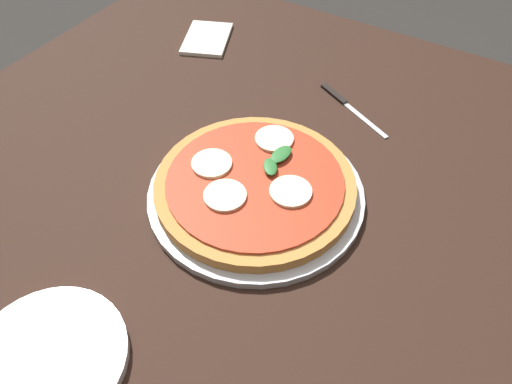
% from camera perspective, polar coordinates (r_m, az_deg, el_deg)
% --- Properties ---
extents(ground_plane, '(6.00, 6.00, 0.00)m').
position_cam_1_polar(ground_plane, '(1.44, -0.35, -20.39)').
color(ground_plane, '#2D2B28').
extents(dining_table, '(1.10, 1.17, 0.76)m').
position_cam_1_polar(dining_table, '(0.86, -0.55, -3.60)').
color(dining_table, black).
rests_on(dining_table, ground_plane).
extents(serving_tray, '(0.33, 0.33, 0.01)m').
position_cam_1_polar(serving_tray, '(0.76, 0.00, -0.20)').
color(serving_tray, silver).
rests_on(serving_tray, dining_table).
extents(pizza, '(0.30, 0.30, 0.03)m').
position_cam_1_polar(pizza, '(0.75, -0.13, 0.90)').
color(pizza, '#C6843F').
rests_on(pizza, serving_tray).
extents(plate_white, '(0.19, 0.19, 0.01)m').
position_cam_1_polar(plate_white, '(0.66, -22.84, -17.29)').
color(plate_white, white).
rests_on(plate_white, dining_table).
extents(napkin, '(0.15, 0.13, 0.01)m').
position_cam_1_polar(napkin, '(1.12, -5.67, 17.15)').
color(napkin, white).
rests_on(napkin, dining_table).
extents(knife, '(0.09, 0.16, 0.01)m').
position_cam_1_polar(knife, '(0.94, 10.19, 10.03)').
color(knife, black).
rests_on(knife, dining_table).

